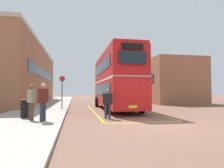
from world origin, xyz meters
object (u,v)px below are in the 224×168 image
at_px(single_deck_bus, 113,91).
at_px(pedestrian_waiting_near, 31,99).
at_px(pedestrian_boarding, 108,101).
at_px(litter_bin, 25,109).
at_px(bus_stop_sign, 62,89).
at_px(double_decker_bus, 115,80).
at_px(pedestrian_waiting_far, 43,99).

height_order(single_deck_bus, pedestrian_waiting_near, single_deck_bus).
xyz_separation_m(pedestrian_boarding, pedestrian_waiting_near, (-3.94, -0.77, 0.19)).
relative_size(single_deck_bus, litter_bin, 9.17).
xyz_separation_m(single_deck_bus, bus_stop_sign, (-7.71, -17.99, 0.09)).
bearing_deg(litter_bin, pedestrian_waiting_near, -60.31).
bearing_deg(pedestrian_waiting_near, double_decker_bus, 48.93).
bearing_deg(bus_stop_sign, pedestrian_waiting_near, -100.91).
distance_m(double_decker_bus, single_deck_bus, 17.76).
height_order(pedestrian_boarding, pedestrian_waiting_near, pedestrian_waiting_near).
distance_m(single_deck_bus, pedestrian_waiting_far, 25.74).
relative_size(litter_bin, bus_stop_sign, 0.37).
xyz_separation_m(litter_bin, bus_stop_sign, (1.62, 4.94, 1.09)).
height_order(single_deck_bus, litter_bin, single_deck_bus).
bearing_deg(double_decker_bus, litter_bin, -137.71).
relative_size(pedestrian_boarding, pedestrian_waiting_far, 0.94).
bearing_deg(pedestrian_boarding, litter_bin, 178.70).
bearing_deg(double_decker_bus, pedestrian_boarding, -105.98).
bearing_deg(litter_bin, single_deck_bus, 67.88).
bearing_deg(double_decker_bus, single_deck_bus, 79.35).
bearing_deg(litter_bin, pedestrian_waiting_far, -52.26).
bearing_deg(litter_bin, bus_stop_sign, 71.89).
relative_size(pedestrian_waiting_near, litter_bin, 1.78).
height_order(litter_bin, bus_stop_sign, bus_stop_sign).
height_order(double_decker_bus, bus_stop_sign, double_decker_bus).
xyz_separation_m(double_decker_bus, pedestrian_boarding, (-1.60, -5.60, -1.54)).
bearing_deg(single_deck_bus, double_decker_bus, -100.65).
xyz_separation_m(single_deck_bus, litter_bin, (-9.32, -22.93, -1.00)).
bearing_deg(pedestrian_waiting_far, pedestrian_waiting_near, 136.98).
bearing_deg(single_deck_bus, bus_stop_sign, -113.19).
relative_size(pedestrian_waiting_near, pedestrian_waiting_far, 0.98).
xyz_separation_m(double_decker_bus, pedestrian_waiting_far, (-4.91, -6.96, -1.32)).
distance_m(pedestrian_boarding, pedestrian_waiting_near, 4.02).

